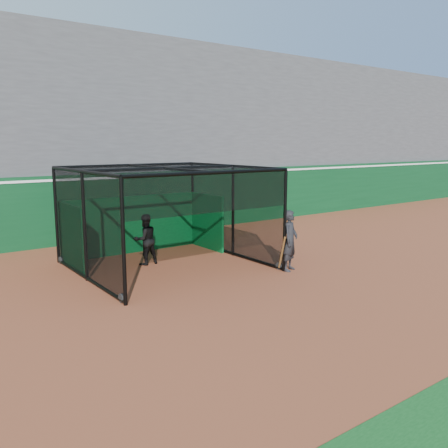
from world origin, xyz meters
TOP-DOWN VIEW (x-y plane):
  - ground at (0.00, 0.00)m, footprint 120.00×120.00m
  - outfield_wall at (0.00, 8.50)m, footprint 50.00×0.50m
  - grandstand at (0.00, 12.27)m, footprint 50.00×7.85m
  - batting_cage at (0.00, 3.55)m, footprint 4.99×4.93m
  - batter at (-0.39, 4.16)m, footprint 0.77×0.61m
  - on_deck_player at (2.63, 1.08)m, footprint 0.76×0.67m

SIDE VIEW (x-z plane):
  - ground at x=0.00m, z-range 0.00..0.00m
  - batter at x=-0.39m, z-range 0.00..1.54m
  - on_deck_player at x=2.63m, z-range 0.00..1.75m
  - outfield_wall at x=0.00m, z-range 0.04..2.54m
  - batting_cage at x=0.00m, z-range 0.00..2.91m
  - grandstand at x=0.00m, z-range 0.00..8.95m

